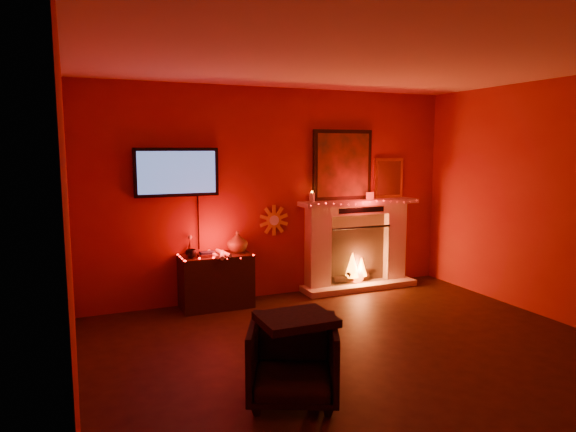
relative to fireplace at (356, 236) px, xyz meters
name	(u,v)px	position (x,y,z in m)	size (l,w,h in m)	color
room	(386,217)	(-1.14, -2.39, 0.63)	(5.00, 5.00, 5.00)	black
fireplace	(356,236)	(0.00, 0.00, 0.00)	(1.72, 0.40, 2.18)	beige
tv	(177,172)	(-2.44, 0.06, 0.92)	(1.00, 0.07, 1.24)	black
sunburst_clock	(274,220)	(-1.19, 0.09, 0.28)	(0.40, 0.03, 0.40)	gold
console_table	(217,278)	(-2.02, -0.13, -0.36)	(0.86, 0.55, 0.92)	black
armchair	(293,360)	(-2.11, -2.62, -0.41)	(0.67, 0.69, 0.63)	black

